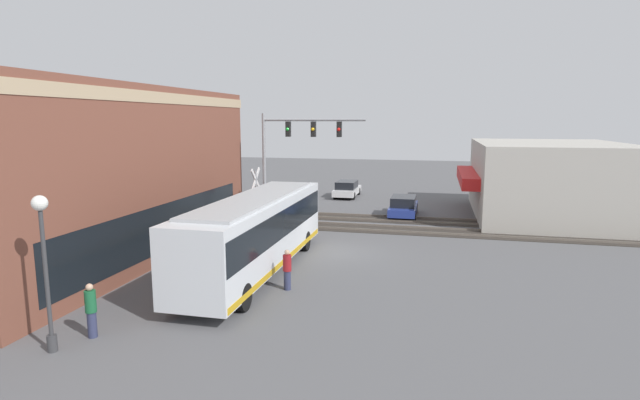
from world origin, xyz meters
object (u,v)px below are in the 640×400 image
(parked_car_white, at_px, (347,189))
(parked_car_blue, at_px, (403,207))
(city_bus, at_px, (256,231))
(pedestrian_near_bus, at_px, (287,269))
(crossing_signal, at_px, (256,193))
(pedestrian_by_lamp, at_px, (91,310))
(streetlamp, at_px, (45,260))

(parked_car_white, bearing_deg, parked_car_blue, -145.28)
(city_bus, bearing_deg, pedestrian_near_bus, -134.17)
(city_bus, relative_size, crossing_signal, 3.27)
(parked_car_blue, distance_m, pedestrian_by_lamp, 23.47)
(crossing_signal, height_order, pedestrian_near_bus, crossing_signal)
(pedestrian_by_lamp, bearing_deg, parked_car_blue, -19.93)
(streetlamp, height_order, parked_car_white, streetlamp)
(crossing_signal, xyz_separation_m, streetlamp, (-16.68, 0.06, 0.46))
(crossing_signal, bearing_deg, pedestrian_near_bus, -153.30)
(crossing_signal, height_order, streetlamp, streetlamp)
(parked_car_blue, relative_size, pedestrian_by_lamp, 2.65)
(city_bus, relative_size, pedestrian_by_lamp, 7.21)
(crossing_signal, distance_m, pedestrian_near_bus, 11.27)
(parked_car_white, height_order, pedestrian_by_lamp, pedestrian_by_lamp)
(streetlamp, xyz_separation_m, pedestrian_near_bus, (6.70, -5.08, -1.93))
(pedestrian_by_lamp, bearing_deg, city_bus, -19.07)
(parked_car_blue, xyz_separation_m, pedestrian_near_bus, (-16.47, 3.41, 0.16))
(crossing_signal, xyz_separation_m, parked_car_white, (14.29, -3.03, -1.64))
(crossing_signal, bearing_deg, parked_car_white, -11.98)
(crossing_signal, bearing_deg, pedestrian_by_lamp, -178.42)
(parked_car_blue, bearing_deg, crossing_signal, 127.61)
(streetlamp, distance_m, pedestrian_by_lamp, 2.23)
(parked_car_blue, bearing_deg, city_bus, 159.62)
(pedestrian_near_bus, bearing_deg, parked_car_blue, -11.70)
(city_bus, xyz_separation_m, crossing_signal, (8.05, 3.03, 0.43))
(city_bus, relative_size, parked_car_white, 2.71)
(city_bus, height_order, crossing_signal, crossing_signal)
(parked_car_white, xyz_separation_m, pedestrian_by_lamp, (-29.85, 2.60, 0.22))
(crossing_signal, height_order, parked_car_blue, crossing_signal)
(crossing_signal, relative_size, pedestrian_by_lamp, 2.21)
(city_bus, relative_size, pedestrian_near_bus, 7.66)
(parked_car_white, bearing_deg, pedestrian_near_bus, -175.31)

